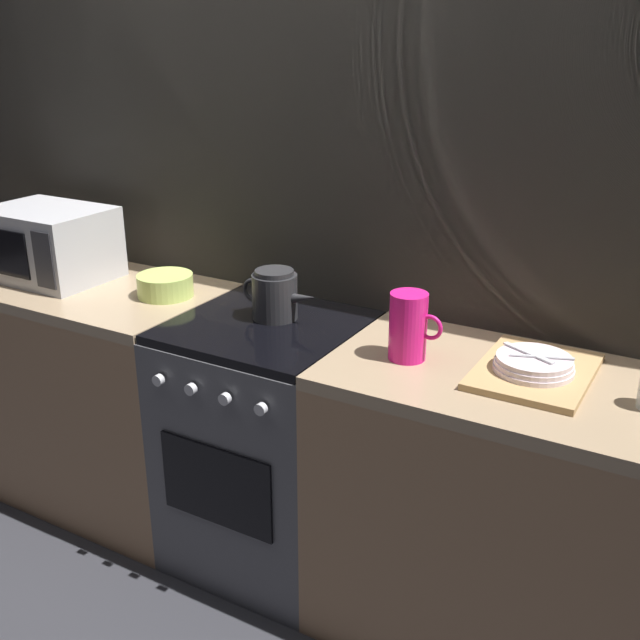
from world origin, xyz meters
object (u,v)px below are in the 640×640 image
at_px(mixing_bowl, 165,285).
at_px(pitcher, 409,326).
at_px(stove_unit, 269,444).
at_px(microwave, 49,243).
at_px(kettle, 275,295).
at_px(dish_pile, 534,368).

distance_m(mixing_bowl, pitcher, 0.98).
distance_m(stove_unit, mixing_bowl, 0.68).
distance_m(microwave, kettle, 0.99).
xyz_separation_m(kettle, pitcher, (0.51, -0.09, 0.02)).
distance_m(kettle, dish_pile, 0.87).
relative_size(microwave, mixing_bowl, 2.30).
relative_size(stove_unit, mixing_bowl, 4.50).
relative_size(stove_unit, dish_pile, 2.25).
distance_m(stove_unit, kettle, 0.53).
bearing_deg(kettle, pitcher, -9.48).
relative_size(mixing_bowl, pitcher, 1.00).
bearing_deg(stove_unit, dish_pile, 2.38).
height_order(stove_unit, microwave, microwave).
xyz_separation_m(microwave, mixing_bowl, (0.53, 0.05, -0.10)).
xyz_separation_m(stove_unit, microwave, (-0.99, 0.00, 0.59)).
distance_m(pitcher, dish_pile, 0.37).
distance_m(microwave, pitcher, 1.51).
relative_size(pitcher, dish_pile, 0.50).
bearing_deg(mixing_bowl, microwave, -174.93).
xyz_separation_m(stove_unit, mixing_bowl, (-0.46, 0.05, 0.49)).
bearing_deg(pitcher, mixing_bowl, 175.54).
bearing_deg(microwave, mixing_bowl, 5.07).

